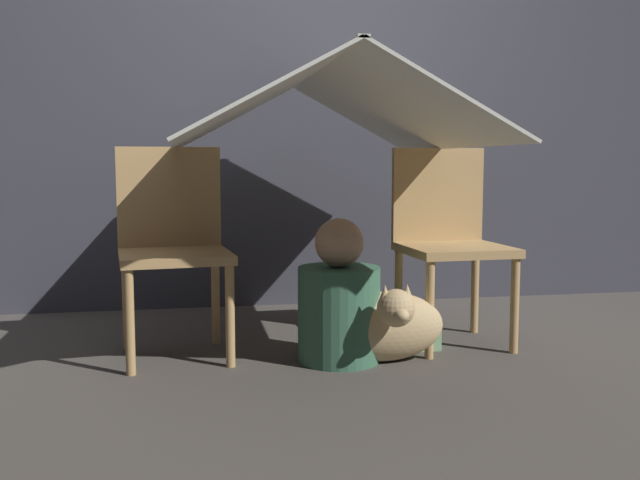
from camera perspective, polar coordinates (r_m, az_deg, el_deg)
ground_plane at (r=2.99m, az=0.18°, el=-9.12°), size 8.80×8.80×0.00m
wall_back at (r=3.98m, az=-2.80°, el=12.84°), size 7.00×0.05×2.50m
chair_left at (r=2.97m, az=-11.69°, el=-0.03°), size 0.48×0.48×0.86m
chair_right at (r=3.18m, az=10.20°, el=0.40°), size 0.45×0.45×0.86m
sheet_canopy at (r=2.94m, az=-0.00°, el=10.67°), size 1.19×1.47×0.33m
person_front at (r=2.84m, az=1.53°, el=-5.09°), size 0.33×0.33×0.57m
dog at (r=2.84m, az=5.09°, el=-6.76°), size 0.50×0.40×0.34m
floor_cushion at (r=3.15m, az=5.39°, el=-7.41°), size 0.39×0.31×0.10m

